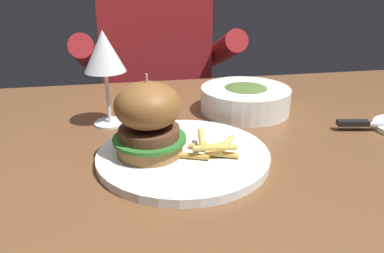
# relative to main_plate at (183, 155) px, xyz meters

# --- Properties ---
(dining_table) EXTENTS (1.34, 0.83, 0.74)m
(dining_table) POSITION_rel_main_plate_xyz_m (0.09, 0.07, -0.10)
(dining_table) COLOR brown
(dining_table) RESTS_ON ground
(main_plate) EXTENTS (0.28, 0.28, 0.01)m
(main_plate) POSITION_rel_main_plate_xyz_m (0.00, 0.00, 0.00)
(main_plate) COLOR white
(main_plate) RESTS_ON dining_table
(burger_sandwich) EXTENTS (0.12, 0.12, 0.13)m
(burger_sandwich) POSITION_rel_main_plate_xyz_m (-0.05, 0.00, 0.07)
(burger_sandwich) COLOR #9E6B38
(burger_sandwich) RESTS_ON main_plate
(fries_pile) EXTENTS (0.10, 0.08, 0.03)m
(fries_pile) POSITION_rel_main_plate_xyz_m (0.04, -0.02, 0.02)
(fries_pile) COLOR gold
(fries_pile) RESTS_ON main_plate
(wine_glass) EXTENTS (0.08, 0.08, 0.19)m
(wine_glass) POSITION_rel_main_plate_xyz_m (-0.12, 0.18, 0.13)
(wine_glass) COLOR silver
(wine_glass) RESTS_ON dining_table
(table_knife) EXTENTS (0.22, 0.05, 0.01)m
(table_knife) POSITION_rel_main_plate_xyz_m (0.40, 0.05, 0.01)
(table_knife) COLOR silver
(table_knife) RESTS_ON bread_plate
(butter_dish) EXTENTS (0.07, 0.05, 0.04)m
(butter_dish) POSITION_rel_main_plate_xyz_m (0.19, 0.23, 0.00)
(butter_dish) COLOR white
(butter_dish) RESTS_ON dining_table
(soup_bowl) EXTENTS (0.19, 0.19, 0.06)m
(soup_bowl) POSITION_rel_main_plate_xyz_m (0.17, 0.20, 0.02)
(soup_bowl) COLOR white
(soup_bowl) RESTS_ON dining_table
(diner_person) EXTENTS (0.51, 0.36, 1.18)m
(diner_person) POSITION_rel_main_plate_xyz_m (0.02, 0.76, -0.18)
(diner_person) COLOR #282833
(diner_person) RESTS_ON ground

